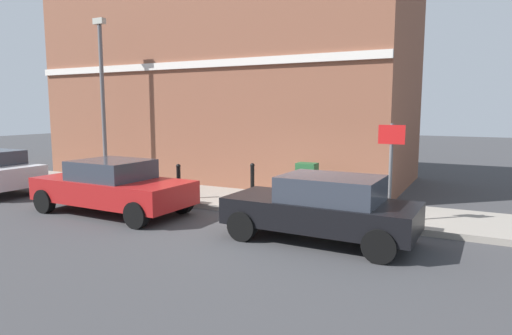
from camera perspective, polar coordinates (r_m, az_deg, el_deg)
ground at (r=10.73m, az=2.61°, el=-7.48°), size 80.00×80.00×0.00m
sidewalk at (r=15.58m, az=-14.73°, el=-2.70°), size 2.52×30.00×0.15m
corner_building at (r=18.30m, az=-3.28°, el=10.18°), size 6.35×13.93×7.24m
car_black at (r=9.44m, az=8.60°, el=-5.06°), size 1.86×4.01×1.41m
car_red at (r=12.44m, az=-17.98°, el=-2.30°), size 2.03×4.43×1.43m
utility_cabinet at (r=12.39m, az=6.54°, el=-2.26°), size 0.46×0.61×1.15m
bollard_near_cabinet at (r=13.19m, az=-0.47°, el=-1.51°), size 0.14×0.14×1.04m
bollard_far_kerb at (r=13.19m, az=-9.93°, el=-1.62°), size 0.14×0.14×1.04m
street_sign at (r=10.67m, az=16.97°, el=1.19°), size 0.08×0.60×2.30m
lamppost at (r=16.63m, az=-19.14°, el=8.94°), size 0.20×0.44×5.72m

